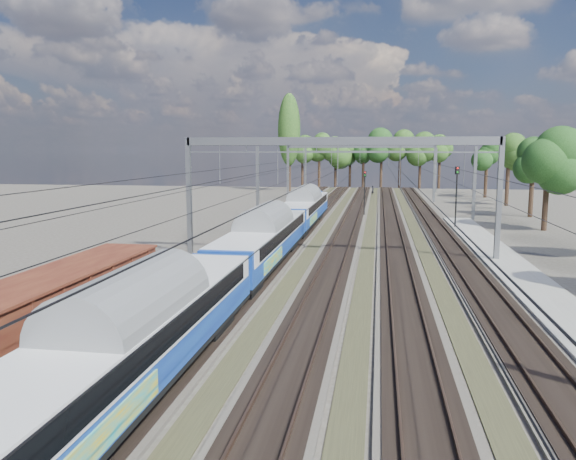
# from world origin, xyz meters

# --- Properties ---
(track_bed) EXTENTS (21.00, 130.00, 0.34)m
(track_bed) POSITION_xyz_m (-0.00, 45.00, 0.10)
(track_bed) COLOR #47423A
(track_bed) RESTS_ON ground
(platform) EXTENTS (3.00, 70.00, 0.30)m
(platform) POSITION_xyz_m (12.00, 20.00, 0.15)
(platform) COLOR gray
(platform) RESTS_ON ground
(catenary) EXTENTS (25.65, 130.00, 9.00)m
(catenary) POSITION_xyz_m (0.33, 52.69, 6.40)
(catenary) COLOR slate
(catenary) RESTS_ON ground
(tree_belt) EXTENTS (38.84, 101.66, 11.34)m
(tree_belt) POSITION_xyz_m (7.48, 92.26, 8.05)
(tree_belt) COLOR black
(tree_belt) RESTS_ON ground
(poplar) EXTENTS (4.40, 4.40, 19.04)m
(poplar) POSITION_xyz_m (-14.50, 98.00, 11.89)
(poplar) COLOR black
(poplar) RESTS_ON ground
(emu_train) EXTENTS (2.94, 62.26, 4.30)m
(emu_train) POSITION_xyz_m (-4.50, 24.62, 2.53)
(emu_train) COLOR black
(emu_train) RESTS_ON ground
(freight_boxcar) EXTENTS (2.65, 12.81, 3.30)m
(freight_boxcar) POSITION_xyz_m (-9.00, 7.75, 2.01)
(freight_boxcar) COLOR black
(freight_boxcar) RESTS_ON ground
(worker) EXTENTS (0.63, 0.73, 1.70)m
(worker) POSITION_xyz_m (1.98, 90.77, 0.85)
(worker) COLOR black
(worker) RESTS_ON ground
(signal_near) EXTENTS (0.38, 0.34, 5.50)m
(signal_near) POSITION_xyz_m (1.33, 57.61, 3.48)
(signal_near) COLOR black
(signal_near) RESTS_ON ground
(signal_far) EXTENTS (0.45, 0.41, 6.41)m
(signal_far) POSITION_xyz_m (10.81, 47.12, 4.06)
(signal_far) COLOR black
(signal_far) RESTS_ON ground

